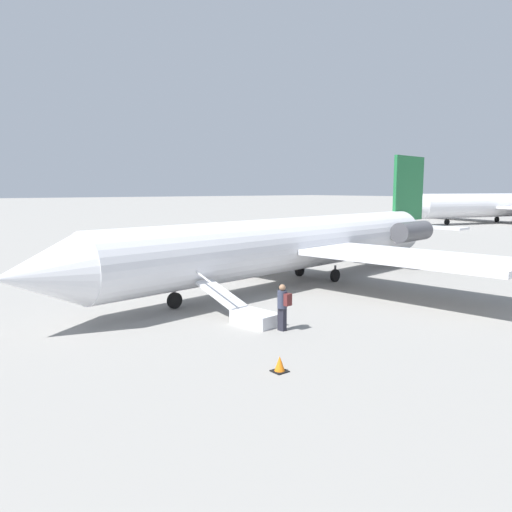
{
  "coord_description": "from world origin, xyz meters",
  "views": [
    {
      "loc": [
        18.24,
        19.94,
        5.19
      ],
      "look_at": [
        3.46,
        1.33,
        2.01
      ],
      "focal_mm": 35.0,
      "sensor_mm": 36.0,
      "label": 1
    }
  ],
  "objects_px": {
    "airplane_far_right": "(497,205)",
    "passenger": "(283,304)",
    "boarding_stairs": "(248,313)",
    "airplane_main": "(302,242)"
  },
  "relations": [
    {
      "from": "boarding_stairs",
      "to": "passenger",
      "type": "relative_size",
      "value": 2.36
    },
    {
      "from": "airplane_far_right",
      "to": "passenger",
      "type": "relative_size",
      "value": 21.02
    },
    {
      "from": "airplane_main",
      "to": "airplane_far_right",
      "type": "relative_size",
      "value": 0.85
    },
    {
      "from": "airplane_far_right",
      "to": "boarding_stairs",
      "type": "xyz_separation_m",
      "value": [
        65.38,
        22.1,
        -2.41
      ]
    },
    {
      "from": "passenger",
      "to": "airplane_main",
      "type": "bearing_deg",
      "value": -54.86
    },
    {
      "from": "airplane_main",
      "to": "passenger",
      "type": "relative_size",
      "value": 17.8
    },
    {
      "from": "airplane_far_right",
      "to": "passenger",
      "type": "distance_m",
      "value": 69.29
    },
    {
      "from": "airplane_main",
      "to": "boarding_stairs",
      "type": "xyz_separation_m",
      "value": [
        7.64,
        4.96,
        -1.87
      ]
    },
    {
      "from": "boarding_stairs",
      "to": "airplane_main",
      "type": "bearing_deg",
      "value": -64.16
    },
    {
      "from": "airplane_far_right",
      "to": "passenger",
      "type": "height_order",
      "value": "airplane_far_right"
    }
  ]
}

